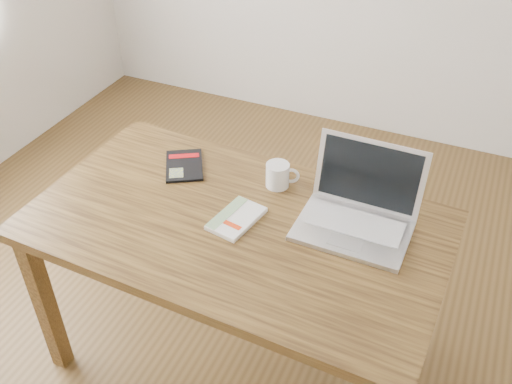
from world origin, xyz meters
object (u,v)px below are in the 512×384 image
at_px(white_guidebook, 236,219).
at_px(coffee_mug, 278,175).
at_px(desk, 236,240).
at_px(laptop, 358,210).
at_px(black_guidebook, 184,165).

distance_m(white_guidebook, coffee_mug, 0.26).
bearing_deg(desk, laptop, 24.81).
height_order(desk, white_guidebook, white_guidebook).
bearing_deg(coffee_mug, black_guidebook, 166.24).
bearing_deg(coffee_mug, white_guidebook, -121.75).
bearing_deg(laptop, black_guidebook, 176.46).
xyz_separation_m(white_guidebook, coffee_mug, (0.06, 0.25, 0.04)).
distance_m(desk, white_guidebook, 0.10).
xyz_separation_m(white_guidebook, black_guidebook, (-0.33, 0.21, -0.00)).
distance_m(desk, black_guidebook, 0.40).
height_order(laptop, coffee_mug, laptop).
height_order(black_guidebook, laptop, laptop).
relative_size(desk, black_guidebook, 5.80).
height_order(black_guidebook, coffee_mug, coffee_mug).
bearing_deg(desk, black_guidebook, 148.61).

